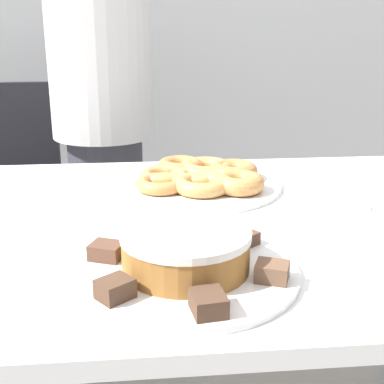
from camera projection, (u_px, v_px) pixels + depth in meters
table at (173, 261)px, 1.07m from camera, size 1.52×0.89×0.74m
person_standing at (104, 121)px, 1.73m from camera, size 0.33×0.33×1.52m
office_chair_left at (4, 217)px, 1.95m from camera, size 0.45×0.45×0.90m
plate_cake at (186, 272)px, 0.81m from camera, size 0.35×0.35×0.01m
plate_donuts at (196, 185)px, 1.24m from camera, size 0.39×0.39×0.01m
frosted_cake at (186, 250)px, 0.80m from camera, size 0.20×0.20×0.06m
lamington_0 at (243, 239)px, 0.89m from camera, size 0.06×0.06×0.02m
lamington_1 at (169, 229)px, 0.93m from camera, size 0.05×0.06×0.03m
lamington_2 at (107, 251)px, 0.84m from camera, size 0.06×0.06×0.03m
lamington_3 at (115, 289)px, 0.72m from camera, size 0.06×0.06×0.03m
lamington_4 at (208, 303)px, 0.69m from camera, size 0.05×0.06×0.03m
lamington_5 at (272, 272)px, 0.77m from camera, size 0.06×0.05×0.03m
donut_0 at (196, 177)px, 1.23m from camera, size 0.10×0.10×0.03m
donut_1 at (161, 184)px, 1.18m from camera, size 0.11×0.11×0.03m
donut_2 at (202, 185)px, 1.17m from camera, size 0.13×0.13×0.03m
donut_3 at (239, 183)px, 1.17m from camera, size 0.11×0.11×0.04m
donut_4 at (233, 171)px, 1.26m from camera, size 0.12×0.12×0.04m
donut_5 at (206, 169)px, 1.29m from camera, size 0.13×0.13×0.04m
donut_6 at (180, 166)px, 1.31m from camera, size 0.11×0.11×0.04m
donut_7 at (163, 176)px, 1.24m from camera, size 0.11×0.11×0.03m
napkin at (330, 198)px, 1.15m from camera, size 0.19×0.17×0.01m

